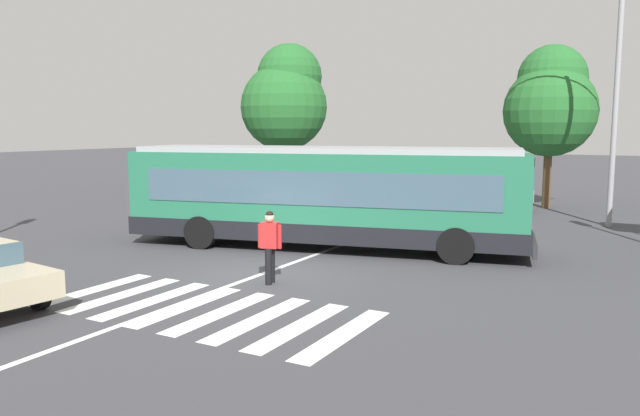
# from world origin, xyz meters

# --- Properties ---
(ground_plane) EXTENTS (160.00, 160.00, 0.00)m
(ground_plane) POSITION_xyz_m (0.00, 0.00, 0.00)
(ground_plane) COLOR #3D3D42
(city_transit_bus) EXTENTS (12.30, 5.08, 3.06)m
(city_transit_bus) POSITION_xyz_m (-0.29, 3.96, 1.59)
(city_transit_bus) COLOR black
(city_transit_bus) RESTS_ON ground_plane
(pedestrian_crossing_street) EXTENTS (0.56, 0.37, 1.72)m
(pedestrian_crossing_street) POSITION_xyz_m (0.68, -0.48, 0.97)
(pedestrian_crossing_street) COLOR black
(pedestrian_crossing_street) RESTS_ON ground_plane
(parked_car_champagne) EXTENTS (2.17, 4.63, 1.35)m
(parked_car_champagne) POSITION_xyz_m (-2.74, 13.76, 0.77)
(parked_car_champagne) COLOR black
(parked_car_champagne) RESTS_ON ground_plane
(parked_car_charcoal) EXTENTS (1.96, 4.55, 1.35)m
(parked_car_charcoal) POSITION_xyz_m (-0.20, 13.48, 0.77)
(parked_car_charcoal) COLOR black
(parked_car_charcoal) RESTS_ON ground_plane
(parked_car_silver) EXTENTS (2.07, 4.60, 1.35)m
(parked_car_silver) POSITION_xyz_m (2.68, 13.71, 0.77)
(parked_car_silver) COLOR black
(parked_car_silver) RESTS_ON ground_plane
(twin_arm_street_lamp) EXTENTS (5.34, 0.32, 8.96)m
(twin_arm_street_lamp) POSITION_xyz_m (6.95, 12.74, 5.57)
(twin_arm_street_lamp) COLOR #939399
(twin_arm_street_lamp) RESTS_ON ground_plane
(background_tree_left) EXTENTS (4.97, 4.97, 8.44)m
(background_tree_left) POSITION_xyz_m (-10.62, 18.26, 5.35)
(background_tree_left) COLOR brown
(background_tree_left) RESTS_ON ground_plane
(background_tree_right) EXTENTS (4.09, 4.09, 7.35)m
(background_tree_right) POSITION_xyz_m (4.01, 17.30, 4.80)
(background_tree_right) COLOR brown
(background_tree_right) RESTS_ON ground_plane
(crosswalk_painted_stripes) EXTENTS (6.75, 3.16, 0.01)m
(crosswalk_painted_stripes) POSITION_xyz_m (0.66, -2.89, 0.00)
(crosswalk_painted_stripes) COLOR silver
(crosswalk_painted_stripes) RESTS_ON ground_plane
(lane_center_line) EXTENTS (0.16, 24.00, 0.01)m
(lane_center_line) POSITION_xyz_m (-0.03, 2.00, 0.00)
(lane_center_line) COLOR silver
(lane_center_line) RESTS_ON ground_plane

